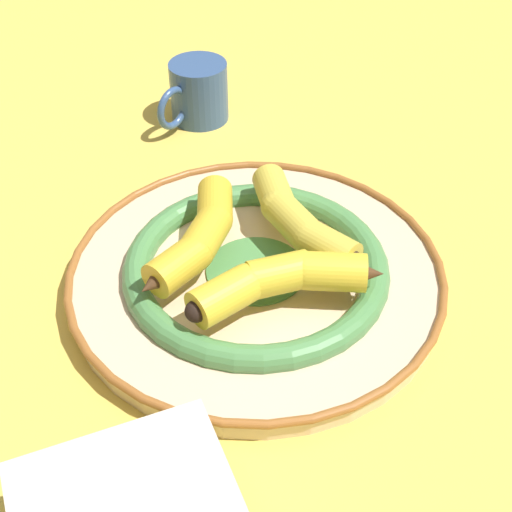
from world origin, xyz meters
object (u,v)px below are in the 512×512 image
coffee_mug (198,92)px  banana_b (296,218)px  banana_a (198,237)px  decorative_bowl (256,273)px  banana_c (282,280)px

coffee_mug → banana_b: bearing=57.3°
banana_b → coffee_mug: coffee_mug is taller
banana_a → banana_b: bearing=-53.4°
banana_a → banana_b: (-0.09, 0.05, -0.00)m
banana_a → coffee_mug: (-0.22, -0.23, -0.02)m
decorative_bowl → coffee_mug: bearing=-124.6°
banana_c → banana_a: bearing=-55.1°
banana_b → coffee_mug: bearing=172.2°
banana_c → decorative_bowl: bearing=-83.1°
banana_a → banana_b: size_ratio=0.95×
banana_c → banana_b: bearing=-117.6°
banana_b → coffee_mug: size_ratio=1.48×
banana_b → banana_c: bearing=-39.9°
decorative_bowl → banana_a: (0.03, -0.05, 0.04)m
banana_c → coffee_mug: 0.40m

